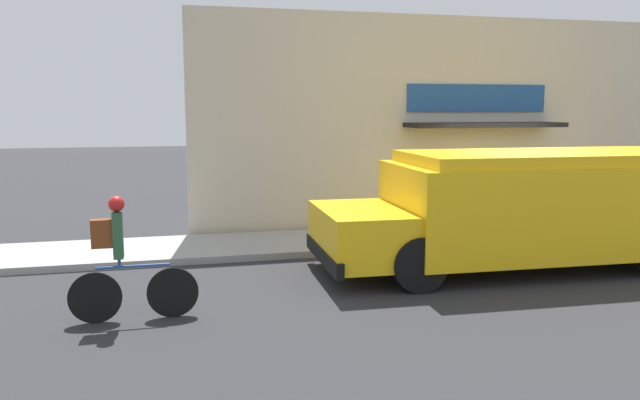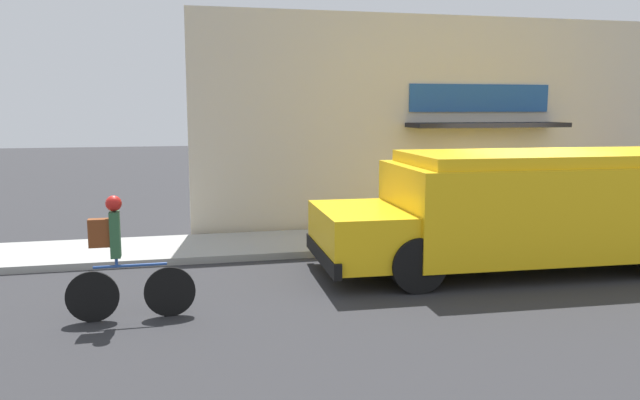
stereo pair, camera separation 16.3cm
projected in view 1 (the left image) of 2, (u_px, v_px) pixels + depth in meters
name	position (u px, v px, depth m)	size (l,w,h in m)	color
ground_plane	(524.00, 245.00, 12.44)	(70.00, 70.00, 0.00)	#2B2B2D
sidewalk	(498.00, 233.00, 13.41)	(28.00, 2.04, 0.13)	#999993
storefront	(474.00, 123.00, 14.27)	(12.95, 1.07, 4.74)	beige
school_bus	(531.00, 206.00, 10.63)	(6.83, 2.95, 1.99)	yellow
cyclist	(123.00, 262.00, 7.94)	(1.63, 0.20, 1.63)	black
trash_bin	(476.00, 210.00, 13.34)	(0.48, 0.48, 0.85)	slate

